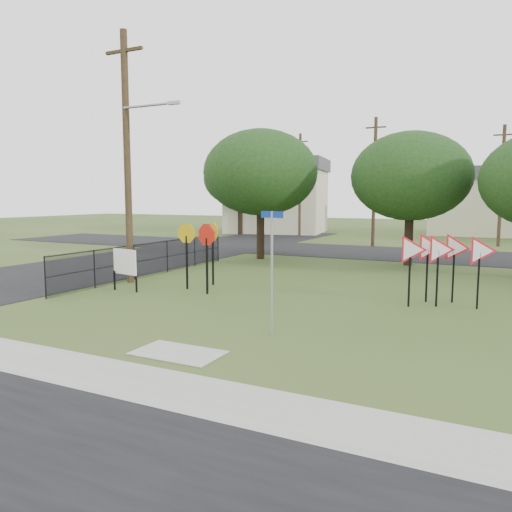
{
  "coord_description": "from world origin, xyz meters",
  "views": [
    {
      "loc": [
        6.46,
        -11.34,
        3.5
      ],
      "look_at": [
        -0.75,
        3.0,
        1.6
      ],
      "focal_mm": 35.0,
      "sensor_mm": 36.0,
      "label": 1
    }
  ],
  "objects_px": {
    "street_name_sign": "(272,265)",
    "stop_sign_cluster": "(203,240)",
    "info_board": "(125,263)",
    "yield_sign_cluster": "(442,252)"
  },
  "relations": [
    {
      "from": "yield_sign_cluster",
      "to": "info_board",
      "type": "xyz_separation_m",
      "value": [
        -10.82,
        -2.69,
        -0.69
      ]
    },
    {
      "from": "stop_sign_cluster",
      "to": "info_board",
      "type": "relative_size",
      "value": 1.6
    },
    {
      "from": "street_name_sign",
      "to": "stop_sign_cluster",
      "type": "height_order",
      "value": "street_name_sign"
    },
    {
      "from": "street_name_sign",
      "to": "yield_sign_cluster",
      "type": "distance_m",
      "value": 6.57
    },
    {
      "from": "street_name_sign",
      "to": "info_board",
      "type": "bearing_deg",
      "value": 158.46
    },
    {
      "from": "street_name_sign",
      "to": "yield_sign_cluster",
      "type": "relative_size",
      "value": 1.05
    },
    {
      "from": "stop_sign_cluster",
      "to": "info_board",
      "type": "distance_m",
      "value": 3.04
    },
    {
      "from": "stop_sign_cluster",
      "to": "yield_sign_cluster",
      "type": "distance_m",
      "value": 8.47
    },
    {
      "from": "yield_sign_cluster",
      "to": "info_board",
      "type": "distance_m",
      "value": 11.17
    },
    {
      "from": "stop_sign_cluster",
      "to": "info_board",
      "type": "xyz_separation_m",
      "value": [
        -2.42,
        -1.64,
        -0.82
      ]
    }
  ]
}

